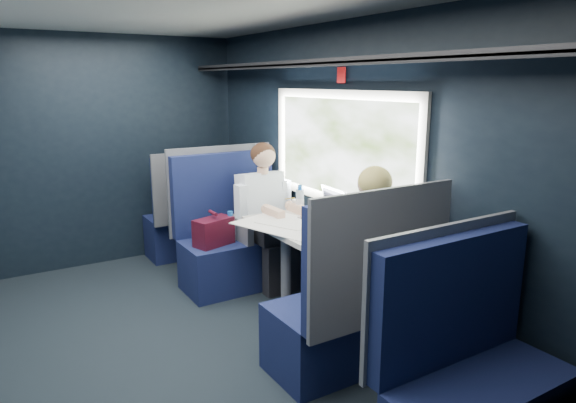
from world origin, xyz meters
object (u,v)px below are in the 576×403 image
seat_row_front (196,218)px  woman (368,250)px  man (266,209)px  laptop (329,212)px  seat_bay_near (233,240)px  seat_bay_far (353,310)px  seat_row_back (471,381)px  cup (296,205)px  bottle_small (300,200)px  table (302,235)px

seat_row_front → woman: bearing=-84.3°
man → laptop: (0.19, -0.69, 0.10)m
seat_row_front → laptop: 1.89m
seat_row_front → woman: (0.25, -2.50, 0.32)m
seat_bay_near → seat_row_front: bearing=89.3°
seat_bay_far → seat_row_back: seat_bay_far is taller
seat_bay_near → laptop: size_ratio=3.37×
seat_bay_near → man: (0.26, -0.17, 0.30)m
man → woman: bearing=-90.0°
seat_row_front → seat_row_back: (0.00, -3.59, 0.00)m
cup → seat_row_front: bearing=106.5°
seat_row_front → seat_row_back: bearing=-90.0°
seat_row_back → bottle_small: 2.25m
woman → laptop: bearing=74.9°
seat_bay_far → cup: seat_bay_far is taller
seat_row_front → seat_bay_near: bearing=-90.7°
seat_bay_near → seat_row_back: seat_bay_near is taller
table → cup: cup is taller
cup → seat_bay_far: bearing=-107.0°
laptop → table: bearing=-178.7°
bottle_small → laptop: bearing=-83.3°
seat_bay_far → woman: (0.25, 0.17, 0.31)m
table → woman: size_ratio=0.76×
seat_bay_far → seat_row_front: (0.00, 2.67, -0.00)m
woman → seat_row_back: bearing=-102.9°
seat_row_back → woman: size_ratio=0.88×
seat_row_back → table: bearing=84.2°
bottle_small → seat_row_back: bearing=-100.4°
table → seat_row_front: size_ratio=0.86×
seat_row_front → bottle_small: 1.54m
seat_bay_near → cup: seat_bay_near is taller
seat_bay_near → seat_row_front: (0.01, 0.93, -0.01)m
laptop → cup: laptop is taller
seat_bay_far → seat_bay_near: bearing=90.4°
table → man: (0.07, 0.70, 0.06)m
woman → seat_row_front: bearing=95.7°
seat_row_front → woman: woman is taller
seat_bay_near → bottle_small: seat_bay_near is taller
seat_bay_far → cup: 1.42m
cup → seat_bay_near: bearing=134.0°
seat_bay_far → table: bearing=78.2°
man → bottle_small: 0.38m
seat_bay_near → bottle_small: (0.41, -0.50, 0.42)m
seat_bay_near → laptop: bearing=-62.3°
seat_bay_far → seat_row_front: seat_bay_far is taller
table → seat_row_back: bearing=-95.8°
seat_row_front → cup: (0.40, -1.36, 0.38)m
woman → bottle_small: bearing=82.1°
laptop → seat_bay_far: bearing=-116.7°
woman → cup: size_ratio=13.94×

